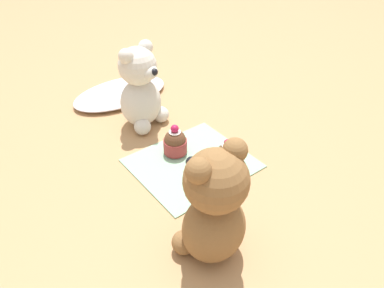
# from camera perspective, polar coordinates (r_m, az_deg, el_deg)

# --- Properties ---
(ground_plane) EXTENTS (4.00, 4.00, 0.00)m
(ground_plane) POSITION_cam_1_polar(r_m,az_deg,el_deg) (0.85, 0.00, -3.03)
(ground_plane) COLOR tan
(knitted_placemat) EXTENTS (0.25, 0.22, 0.01)m
(knitted_placemat) POSITION_cam_1_polar(r_m,az_deg,el_deg) (0.85, 0.00, -2.87)
(knitted_placemat) COLOR #8EBC99
(knitted_placemat) RESTS_ON ground_plane
(tulle_cloth) EXTENTS (0.28, 0.17, 0.03)m
(tulle_cloth) POSITION_cam_1_polar(r_m,az_deg,el_deg) (1.12, -10.85, 7.69)
(tulle_cloth) COLOR silver
(tulle_cloth) RESTS_ON ground_plane
(teddy_bear_cream) EXTENTS (0.13, 0.13, 0.22)m
(teddy_bear_cream) POSITION_cam_1_polar(r_m,az_deg,el_deg) (0.94, -7.85, 8.25)
(teddy_bear_cream) COLOR silver
(teddy_bear_cream) RESTS_ON ground_plane
(teddy_bear_tan) EXTENTS (0.12, 0.12, 0.23)m
(teddy_bear_tan) POSITION_cam_1_polar(r_m,az_deg,el_deg) (0.60, 3.28, -9.59)
(teddy_bear_tan) COLOR olive
(teddy_bear_tan) RESTS_ON ground_plane
(cupcake_near_cream_bear) EXTENTS (0.05, 0.05, 0.07)m
(cupcake_near_cream_bear) POSITION_cam_1_polar(r_m,az_deg,el_deg) (0.86, -2.59, 0.27)
(cupcake_near_cream_bear) COLOR #993333
(cupcake_near_cream_bear) RESTS_ON knitted_placemat
(saucer_plate) EXTENTS (0.08, 0.08, 0.01)m
(saucer_plate) POSITION_cam_1_polar(r_m,az_deg,el_deg) (0.84, 5.21, -3.22)
(saucer_plate) COLOR silver
(saucer_plate) RESTS_ON knitted_placemat
(cupcake_near_tan_bear) EXTENTS (0.05, 0.05, 0.07)m
(cupcake_near_tan_bear) POSITION_cam_1_polar(r_m,az_deg,el_deg) (0.82, 5.32, -1.75)
(cupcake_near_tan_bear) COLOR #993333
(cupcake_near_tan_bear) RESTS_ON saucer_plate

